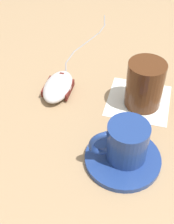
{
  "coord_description": "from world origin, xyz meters",
  "views": [
    {
      "loc": [
        0.01,
        0.41,
        0.45
      ],
      "look_at": [
        0.03,
        -0.03,
        0.03
      ],
      "focal_mm": 50.0,
      "sensor_mm": 36.0,
      "label": 1
    }
  ],
  "objects": [
    {
      "name": "ground_plane",
      "position": [
        0.0,
        0.0,
        0.0
      ],
      "size": [
        3.0,
        3.0,
        0.0
      ],
      "primitive_type": "plane",
      "color": "#9E7F5B"
    },
    {
      "name": "saucer",
      "position": [
        -0.04,
        0.07,
        0.01
      ],
      "size": [
        0.14,
        0.14,
        0.01
      ],
      "primitive_type": "cylinder",
      "color": "navy",
      "rests_on": "ground"
    },
    {
      "name": "coffee_cup",
      "position": [
        -0.04,
        0.06,
        0.05
      ],
      "size": [
        0.1,
        0.07,
        0.07
      ],
      "color": "navy",
      "rests_on": "saucer"
    },
    {
      "name": "computer_mouse",
      "position": [
        0.09,
        -0.12,
        0.02
      ],
      "size": [
        0.08,
        0.12,
        0.03
      ],
      "color": "silver",
      "rests_on": "ground"
    },
    {
      "name": "mouse_cable",
      "position": [
        0.04,
        -0.33,
        0.0
      ],
      "size": [
        0.1,
        0.31,
        0.0
      ],
      "color": "gray",
      "rests_on": "ground"
    },
    {
      "name": "napkin_under_glass",
      "position": [
        -0.08,
        -0.1,
        0.0
      ],
      "size": [
        0.16,
        0.16,
        0.0
      ],
      "primitive_type": "cube",
      "rotation": [
        0.0,
        0.0,
        -0.22
      ],
      "color": "silver",
      "rests_on": "ground"
    },
    {
      "name": "drinking_glass",
      "position": [
        -0.09,
        -0.09,
        0.05
      ],
      "size": [
        0.08,
        0.08,
        0.1
      ],
      "primitive_type": "cylinder",
      "color": "#4C2814",
      "rests_on": "napkin_under_glass"
    }
  ]
}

